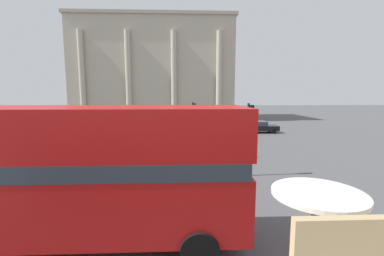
% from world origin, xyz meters
% --- Properties ---
extents(double_decker_bus, '(11.49, 2.67, 4.12)m').
position_xyz_m(double_decker_bus, '(-3.74, 5.34, 2.30)').
color(double_decker_bus, black).
rests_on(double_decker_bus, ground_plane).
extents(cafe_dining_table, '(0.60, 0.60, 0.73)m').
position_xyz_m(cafe_dining_table, '(1.05, -0.35, 3.64)').
color(cafe_dining_table, '#2D2D30').
rests_on(cafe_dining_table, cafe_floor_slab).
extents(plaza_building_left, '(27.71, 13.98, 17.43)m').
position_xyz_m(plaza_building_left, '(-4.57, 46.60, 8.72)').
color(plaza_building_left, '#B2A893').
rests_on(plaza_building_left, ground_plane).
extents(traffic_light_near, '(0.42, 0.24, 4.00)m').
position_xyz_m(traffic_light_near, '(3.82, 11.63, 2.60)').
color(traffic_light_near, black).
rests_on(traffic_light_near, ground_plane).
extents(traffic_light_mid, '(0.42, 0.24, 3.79)m').
position_xyz_m(traffic_light_mid, '(1.22, 20.27, 2.48)').
color(traffic_light_mid, black).
rests_on(traffic_light_mid, ground_plane).
extents(car_white, '(4.20, 1.93, 1.35)m').
position_xyz_m(car_white, '(2.69, 16.31, 0.70)').
color(car_white, black).
rests_on(car_white, ground_plane).
extents(car_black, '(4.20, 1.93, 1.35)m').
position_xyz_m(car_black, '(9.21, 27.31, 0.70)').
color(car_black, black).
rests_on(car_black, ground_plane).
extents(pedestrian_olive, '(0.32, 0.32, 1.80)m').
position_xyz_m(pedestrian_olive, '(-7.72, 33.40, 1.04)').
color(pedestrian_olive, '#282B33').
rests_on(pedestrian_olive, ground_plane).
extents(pedestrian_yellow, '(0.32, 0.32, 1.82)m').
position_xyz_m(pedestrian_yellow, '(3.48, 28.54, 1.06)').
color(pedestrian_yellow, '#282B33').
rests_on(pedestrian_yellow, ground_plane).
extents(pedestrian_red, '(0.32, 0.32, 1.80)m').
position_xyz_m(pedestrian_red, '(-4.09, 17.09, 1.04)').
color(pedestrian_red, '#282B33').
rests_on(pedestrian_red, ground_plane).
extents(pedestrian_white, '(0.32, 0.32, 1.73)m').
position_xyz_m(pedestrian_white, '(0.84, 25.36, 1.00)').
color(pedestrian_white, '#282B33').
rests_on(pedestrian_white, ground_plane).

